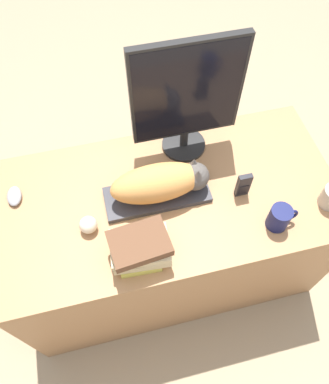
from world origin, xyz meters
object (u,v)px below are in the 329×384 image
at_px(monitor, 187,97).
at_px(baseball, 88,225).
at_px(computer_mouse, 14,196).
at_px(coffee_mug, 280,218).
at_px(keyboard, 157,195).
at_px(phone, 243,185).
at_px(cat, 163,182).
at_px(book_stack, 140,248).

distance_m(monitor, baseball, 0.63).
bearing_deg(baseball, computer_mouse, 142.43).
bearing_deg(coffee_mug, computer_mouse, 159.80).
xyz_separation_m(keyboard, coffee_mug, (0.43, -0.24, 0.04)).
bearing_deg(phone, computer_mouse, 167.62).
relative_size(keyboard, computer_mouse, 4.43).
height_order(keyboard, computer_mouse, computer_mouse).
height_order(monitor, phone, monitor).
distance_m(monitor, phone, 0.42).
xyz_separation_m(monitor, phone, (0.17, -0.30, -0.24)).
xyz_separation_m(cat, monitor, (0.15, 0.23, 0.20)).
xyz_separation_m(keyboard, cat, (0.03, 0.00, 0.09)).
distance_m(baseball, book_stack, 0.24).
bearing_deg(coffee_mug, cat, 149.68).
bearing_deg(computer_mouse, book_stack, -39.54).
bearing_deg(phone, keyboard, 168.58).
bearing_deg(coffee_mug, keyboard, 151.15).
bearing_deg(computer_mouse, coffee_mug, -20.20).
height_order(keyboard, phone, phone).
xyz_separation_m(computer_mouse, book_stack, (0.46, -0.38, 0.06)).
bearing_deg(book_stack, coffee_mug, 0.40).
xyz_separation_m(cat, computer_mouse, (-0.60, 0.13, -0.08)).
relative_size(coffee_mug, phone, 0.96).
distance_m(keyboard, computer_mouse, 0.59).
distance_m(cat, baseball, 0.34).
distance_m(monitor, book_stack, 0.61).
xyz_separation_m(cat, phone, (0.32, -0.07, -0.04)).
relative_size(cat, baseball, 5.72).
relative_size(cat, computer_mouse, 4.12).
distance_m(keyboard, phone, 0.36).
bearing_deg(monitor, computer_mouse, -172.39).
distance_m(coffee_mug, book_stack, 0.56).
xyz_separation_m(computer_mouse, coffee_mug, (1.01, -0.37, 0.04)).
relative_size(cat, book_stack, 1.78).
xyz_separation_m(phone, book_stack, (-0.47, -0.17, 0.01)).
relative_size(computer_mouse, baseball, 1.39).
relative_size(keyboard, book_stack, 1.91).
relative_size(monitor, coffee_mug, 4.58).
relative_size(phone, book_stack, 0.55).
relative_size(keyboard, baseball, 6.14).
relative_size(baseball, phone, 0.56).
relative_size(cat, coffee_mug, 3.35).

